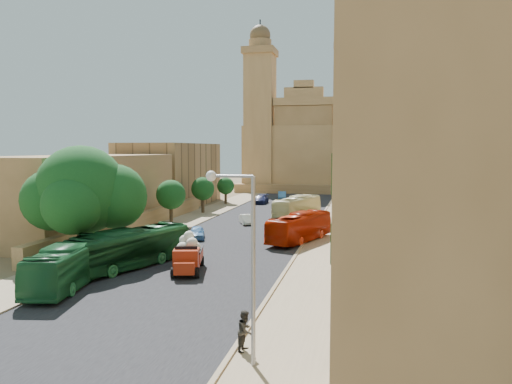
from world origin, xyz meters
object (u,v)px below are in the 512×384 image
at_px(church, 307,147).
at_px(pedestrian_b, 245,331).
at_px(bus_green_north, 131,248).
at_px(street_tree_c, 203,189).
at_px(street_tree_b, 171,195).
at_px(car_white_b, 307,204).
at_px(pedestrian_a, 345,242).
at_px(ficus_tree, 83,193).
at_px(pedestrian_c, 313,228).
at_px(car_cream, 293,218).
at_px(street_tree_d, 226,186).
at_px(car_blue_b, 282,195).
at_px(street_tree_a, 124,211).
at_px(olive_pickup, 304,228).
at_px(bus_red_east, 300,227).
at_px(car_white_a, 246,219).
at_px(streetlamp, 242,244).
at_px(bus_green_south, 72,264).
at_px(red_truck, 188,255).
at_px(bus_cream_east, 297,207).
at_px(car_blue_a, 197,233).

relative_size(church, pedestrian_b, 19.54).
bearing_deg(bus_green_north, street_tree_c, 118.88).
distance_m(church, street_tree_b, 55.83).
xyz_separation_m(car_white_b, pedestrian_a, (6.95, -30.98, 0.12)).
bearing_deg(ficus_tree, pedestrian_c, 42.39).
relative_size(car_white_b, pedestrian_a, 2.51).
relative_size(street_tree_c, car_cream, 1.31).
bearing_deg(car_white_b, ficus_tree, 57.98).
height_order(car_white_b, pedestrian_b, pedestrian_b).
relative_size(street_tree_d, pedestrian_a, 2.64).
bearing_deg(street_tree_c, car_blue_b, 70.45).
relative_size(street_tree_a, olive_pickup, 1.11).
height_order(street_tree_b, olive_pickup, street_tree_b).
relative_size(church, bus_red_east, 3.59).
height_order(ficus_tree, bus_green_north, ficus_tree).
height_order(olive_pickup, car_white_a, olive_pickup).
relative_size(streetlamp, bus_green_south, 0.80).
distance_m(street_tree_d, red_truck, 46.38).
bearing_deg(pedestrian_b, bus_cream_east, 13.08).
bearing_deg(bus_cream_east, car_blue_b, -58.89).
bearing_deg(bus_green_north, bus_red_east, 70.30).
height_order(red_truck, car_white_a, red_truck).
xyz_separation_m(church, bus_green_north, (-4.82, -75.63, -7.98)).
distance_m(street_tree_c, bus_green_north, 33.47).
distance_m(bus_green_north, pedestrian_a, 18.73).
bearing_deg(red_truck, pedestrian_a, 42.79).
xyz_separation_m(church, street_tree_b, (-10.00, -54.61, -5.87)).
bearing_deg(street_tree_a, street_tree_c, 90.00).
xyz_separation_m(street_tree_b, car_cream, (13.95, 5.29, -3.10)).
xyz_separation_m(car_blue_a, car_white_b, (7.98, 28.14, 0.08)).
height_order(car_cream, pedestrian_c, pedestrian_c).
bearing_deg(street_tree_c, bus_cream_east, -10.66).
xyz_separation_m(bus_green_south, bus_red_east, (13.00, 18.97, -0.03)).
xyz_separation_m(bus_green_south, bus_green_north, (1.68, 5.32, 0.09)).
relative_size(street_tree_b, car_blue_b, 1.35).
distance_m(olive_pickup, car_cream, 9.64).
relative_size(street_tree_b, street_tree_c, 1.07).
bearing_deg(car_white_b, street_tree_c, 16.16).
height_order(church, pedestrian_a, church).
distance_m(olive_pickup, bus_red_east, 3.41).
bearing_deg(street_tree_d, car_blue_a, -79.32).
height_order(church, red_truck, church).
bearing_deg(street_tree_c, ficus_tree, -88.95).
xyz_separation_m(church, car_white_b, (4.05, -34.65, -8.80)).
height_order(street_tree_a, bus_green_north, street_tree_a).
distance_m(street_tree_a, car_cream, 22.38).
height_order(bus_green_south, car_cream, bus_green_south).
relative_size(ficus_tree, street_tree_b, 1.73).
bearing_deg(bus_green_south, bus_green_north, 62.17).
bearing_deg(bus_red_east, bus_green_north, 69.69).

